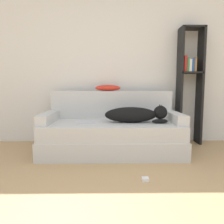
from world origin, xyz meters
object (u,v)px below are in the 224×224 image
at_px(couch, 112,137).
at_px(dog, 136,114).
at_px(throw_pillow, 108,88).
at_px(power_adapter, 145,179).
at_px(bookshelf, 190,80).
at_px(laptop, 88,122).

distance_m(couch, dog, 0.48).
bearing_deg(couch, throw_pillow, 97.80).
bearing_deg(throw_pillow, couch, -82.20).
xyz_separation_m(throw_pillow, power_adapter, (0.37, -1.39, -0.89)).
height_order(dog, power_adapter, dog).
bearing_deg(dog, couch, 170.43).
height_order(couch, power_adapter, couch).
relative_size(couch, bookshelf, 1.03).
distance_m(throw_pillow, bookshelf, 1.32).
xyz_separation_m(dog, power_adapter, (-0.02, -0.91, -0.53)).
height_order(throw_pillow, bookshelf, bookshelf).
height_order(bookshelf, power_adapter, bookshelf).
relative_size(couch, laptop, 5.36).
bearing_deg(laptop, power_adapter, -63.00).
relative_size(dog, throw_pillow, 2.15).
relative_size(dog, laptop, 2.41).
bearing_deg(couch, bookshelf, 21.44).
bearing_deg(bookshelf, couch, -158.56).
bearing_deg(bookshelf, throw_pillow, -176.99).
xyz_separation_m(couch, bookshelf, (1.25, 0.49, 0.82)).
height_order(couch, throw_pillow, throw_pillow).
bearing_deg(dog, throw_pillow, 129.31).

